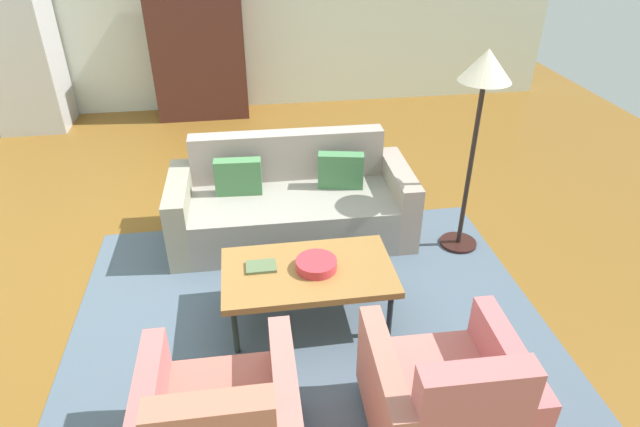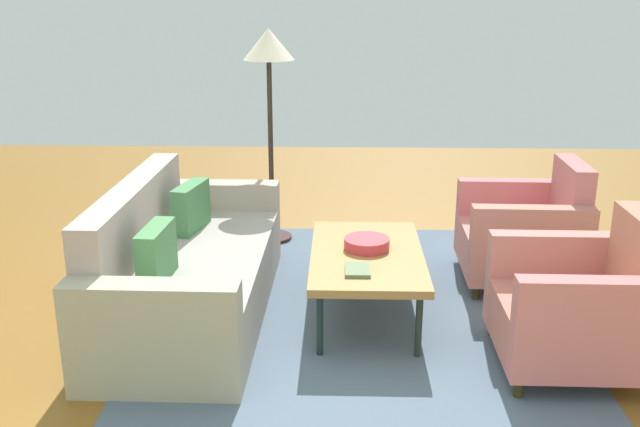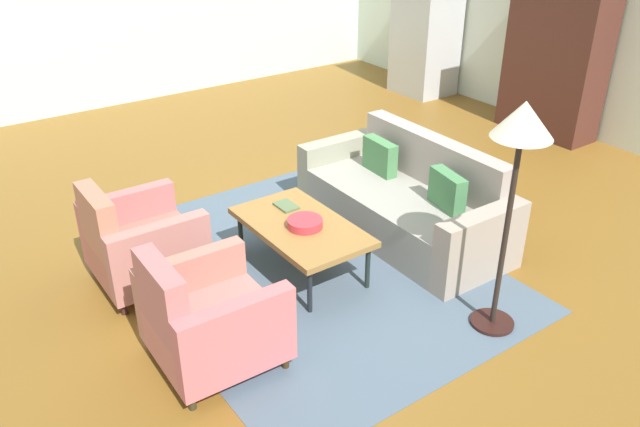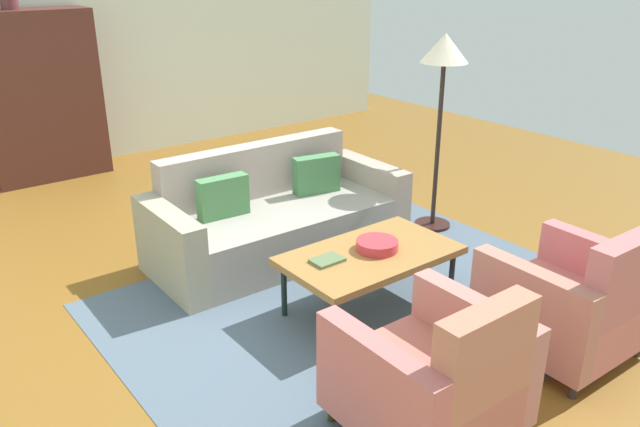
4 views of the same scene
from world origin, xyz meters
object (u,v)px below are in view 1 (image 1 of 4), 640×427
at_px(coffee_table, 308,273).
at_px(armchair_right, 447,403).
at_px(fruit_bowl, 316,264).
at_px(book_stack, 261,267).
at_px(floor_lamp, 483,86).
at_px(cabinet, 199,50).
at_px(refrigerator, 22,56).
at_px(couch, 291,203).

xyz_separation_m(coffee_table, armchair_right, (0.60, -1.17, -0.05)).
relative_size(armchair_right, fruit_bowl, 3.05).
relative_size(book_stack, floor_lamp, 0.12).
height_order(cabinet, floor_lamp, cabinet).
height_order(cabinet, refrigerator, refrigerator).
xyz_separation_m(fruit_bowl, book_stack, (-0.38, 0.07, -0.02)).
bearing_deg(coffee_table, refrigerator, 125.64).
relative_size(armchair_right, refrigerator, 0.48).
bearing_deg(couch, cabinet, -73.60).
bearing_deg(couch, fruit_bowl, 93.60).
relative_size(fruit_bowl, refrigerator, 0.16).
xyz_separation_m(fruit_bowl, refrigerator, (-3.10, 4.25, 0.46)).
bearing_deg(couch, armchair_right, 105.04).
relative_size(coffee_table, fruit_bowl, 4.16).
bearing_deg(refrigerator, armchair_right, -56.06).
distance_m(book_stack, cabinet, 4.35).
bearing_deg(armchair_right, book_stack, 128.15).
xyz_separation_m(armchair_right, floor_lamp, (0.84, 1.90, 1.10)).
xyz_separation_m(couch, fruit_bowl, (0.06, -1.19, 0.18)).
height_order(coffee_table, refrigerator, refrigerator).
relative_size(armchair_right, floor_lamp, 0.51).
bearing_deg(refrigerator, couch, -45.14).
bearing_deg(refrigerator, book_stack, -56.94).
bearing_deg(fruit_bowl, cabinet, 102.21).
height_order(fruit_bowl, book_stack, fruit_bowl).
height_order(armchair_right, fruit_bowl, armchair_right).
relative_size(couch, coffee_table, 1.76).
height_order(coffee_table, book_stack, book_stack).
bearing_deg(coffee_table, cabinet, 101.46).
bearing_deg(refrigerator, fruit_bowl, -53.84).
distance_m(book_stack, floor_lamp, 2.13).
height_order(couch, coffee_table, couch).
bearing_deg(floor_lamp, refrigerator, 141.93).
bearing_deg(book_stack, refrigerator, 123.06).
distance_m(fruit_bowl, refrigerator, 5.28).
bearing_deg(cabinet, coffee_table, -78.54).
bearing_deg(refrigerator, cabinet, 2.77).
bearing_deg(coffee_table, book_stack, 168.47).
height_order(couch, armchair_right, armchair_right).
bearing_deg(cabinet, book_stack, -82.56).
distance_m(couch, fruit_bowl, 1.20).
distance_m(fruit_bowl, book_stack, 0.39).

